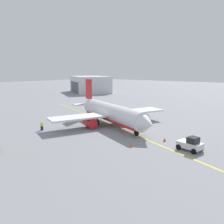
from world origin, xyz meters
The scene contains 8 objects.
ground_plane centered at (0.00, 0.00, 0.00)m, with size 400.00×400.00×0.00m, color gray.
airplane centered at (-0.44, 0.17, 2.69)m, with size 28.42×27.00×9.74m.
pushback_tug centered at (19.55, -4.97, 1.01)m, with size 3.91×2.90×2.20m.
refueling_worker centered at (-8.30, -12.34, 0.82)m, with size 0.63×0.56×1.71m.
safety_cone_nose centered at (14.40, -3.26, 0.32)m, with size 0.57×0.57×0.63m, color #F2590F.
safety_cone_wingtip centered at (11.70, -9.44, 0.28)m, with size 0.50×0.50×0.55m, color #F2590F.
distant_hangar centered at (-58.27, 51.66, 4.33)m, with size 29.96×26.93×8.68m.
taxi_line_marking centered at (0.00, 0.00, 0.01)m, with size 75.01×0.30×0.01m, color yellow.
Camera 1 is at (31.80, -38.58, 12.10)m, focal length 37.23 mm.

